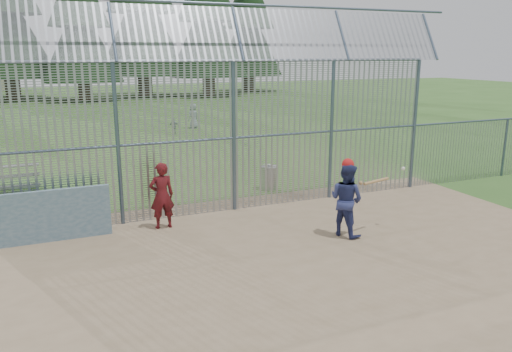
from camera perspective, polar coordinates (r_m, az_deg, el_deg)
name	(u,v)px	position (r m, az deg, el deg)	size (l,w,h in m)	color
ground	(293,256)	(10.73, 4.24, -9.14)	(120.00, 120.00, 0.00)	#2D511E
dirt_infield	(304,265)	(10.32, 5.53, -10.07)	(14.00, 10.00, 0.02)	#756047
dugout_wall	(53,216)	(12.19, -22.16, -4.20)	(2.50, 0.12, 1.20)	#38566B
batter	(346,200)	(11.76, 10.28, -2.68)	(0.84, 0.65, 1.72)	navy
onlooker	(162,196)	(12.28, -10.71, -2.21)	(0.60, 0.39, 1.64)	maroon
bg_kid_standing	(193,116)	(28.71, -7.18, 6.82)	(0.69, 0.45, 1.42)	slate
bg_kid_seated	(174,126)	(26.71, -9.36, 5.63)	(0.51, 0.21, 0.88)	slate
batting_gear	(354,167)	(11.63, 11.13, 0.97)	(1.73, 0.43, 0.61)	#AE1717
trash_can	(269,177)	(15.69, 1.51, -0.17)	(0.56, 0.56, 0.82)	#97999F
backstop_fence	(296,121)	(13.88, 4.59, 6.27)	(20.09, 0.81, 5.30)	#47566B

